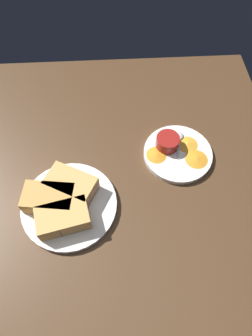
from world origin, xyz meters
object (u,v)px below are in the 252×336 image
object	(u,v)px
sandwich_half_far	(49,198)
ramekin_dark_sauce	(59,221)
sandwich_half_extra	(63,218)
plate_chips_companion	(178,154)
ramekin_light_gravy	(168,142)
plate_sandwich_main	(69,205)
spoon_by_dark_ramekin	(61,204)
spoon_by_gravy_ramekin	(179,139)
sandwich_half_near	(71,184)

from	to	relation	value
sandwich_half_far	ramekin_dark_sauce	distance (cm)	6.94
sandwich_half_far	sandwich_half_extra	size ratio (longest dim) A/B	0.97
plate_chips_companion	ramekin_light_gravy	xyz separation A→B (cm)	(-3.06, 2.55, 2.83)
plate_sandwich_main	spoon_by_dark_ramekin	distance (cm)	2.40
plate_chips_companion	spoon_by_gravy_ramekin	distance (cm)	4.65
plate_sandwich_main	plate_chips_companion	size ratio (longest dim) A/B	1.26
sandwich_half_far	plate_sandwich_main	bearing A→B (deg)	-9.73
sandwich_half_far	plate_chips_companion	bearing A→B (deg)	21.11
sandwich_half_far	spoon_by_gravy_ramekin	distance (cm)	41.77
sandwich_half_far	ramekin_light_gravy	size ratio (longest dim) A/B	2.05
plate_sandwich_main	ramekin_light_gravy	xyz separation A→B (cm)	(28.60, 17.45, 2.83)
spoon_by_dark_ramekin	plate_chips_companion	size ratio (longest dim) A/B	0.49
plate_sandwich_main	sandwich_half_far	xyz separation A→B (cm)	(-4.80, 0.82, 3.20)
sandwich_half_near	spoon_by_gravy_ramekin	bearing A→B (deg)	24.51
sandwich_half_near	sandwich_half_extra	xyz separation A→B (cm)	(-1.65, -9.60, 0.00)
plate_chips_companion	spoon_by_gravy_ramekin	xyz separation A→B (cm)	(0.95, 4.40, 1.16)
sandwich_half_far	sandwich_half_extra	xyz separation A→B (cm)	(3.98, -5.62, 0.00)
spoon_by_dark_ramekin	ramekin_light_gravy	bearing A→B (deg)	29.65
plate_chips_companion	sandwich_half_extra	bearing A→B (deg)	-148.76
sandwich_half_far	sandwich_half_extra	distance (cm)	6.89
plate_sandwich_main	sandwich_half_near	size ratio (longest dim) A/B	1.70
ramekin_light_gravy	spoon_by_gravy_ramekin	size ratio (longest dim) A/B	0.69
plate_sandwich_main	sandwich_half_far	world-z (taller)	sandwich_half_far
sandwich_half_far	plate_chips_companion	xyz separation A→B (cm)	(36.45, 14.08, -3.20)
sandwich_half_near	sandwich_half_far	world-z (taller)	same
sandwich_half_extra	sandwich_half_far	bearing A→B (deg)	125.27
sandwich_half_near	ramekin_dark_sauce	bearing A→B (deg)	-104.61
plate_sandwich_main	spoon_by_dark_ramekin	size ratio (longest dim) A/B	2.59
plate_sandwich_main	ramekin_light_gravy	size ratio (longest dim) A/B	3.73
sandwich_half_near	sandwich_half_extra	distance (cm)	9.74
spoon_by_dark_ramekin	spoon_by_gravy_ramekin	world-z (taller)	same
sandwich_half_near	ramekin_dark_sauce	size ratio (longest dim) A/B	2.22
sandwich_half_near	ramekin_light_gravy	world-z (taller)	sandwich_half_near
sandwich_half_near	plate_chips_companion	bearing A→B (deg)	18.14
plate_chips_companion	spoon_by_gravy_ramekin	world-z (taller)	spoon_by_gravy_ramekin
sandwich_half_extra	sandwich_half_near	bearing A→B (deg)	80.27
plate_sandwich_main	spoon_by_dark_ramekin	bearing A→B (deg)	-179.26
plate_chips_companion	sandwich_half_near	bearing A→B (deg)	-161.86
sandwich_half_extra	spoon_by_gravy_ramekin	world-z (taller)	sandwich_half_extra
spoon_by_gravy_ramekin	ramekin_dark_sauce	bearing A→B (deg)	-144.31
sandwich_half_extra	ramekin_light_gravy	distance (cm)	36.89
sandwich_half_extra	ramekin_light_gravy	size ratio (longest dim) A/B	2.10
sandwich_half_near	sandwich_half_far	xyz separation A→B (cm)	(-5.62, -3.98, 0.00)
sandwich_half_extra	plate_chips_companion	size ratio (longest dim) A/B	0.71
plate_sandwich_main	sandwich_half_near	world-z (taller)	sandwich_half_near
spoon_by_dark_ramekin	plate_sandwich_main	bearing A→B (deg)	0.74
spoon_by_dark_ramekin	ramekin_light_gravy	distance (cm)	35.36
spoon_by_dark_ramekin	ramekin_light_gravy	xyz separation A→B (cm)	(30.70, 17.47, 1.66)
sandwich_half_near	ramekin_light_gravy	bearing A→B (deg)	24.48
sandwich_half_extra	plate_sandwich_main	bearing A→B (deg)	80.27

